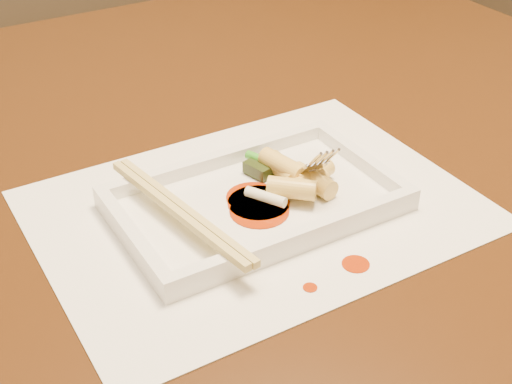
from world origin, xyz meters
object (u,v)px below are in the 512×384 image
plate_base (256,204)px  chopstick_a (175,211)px  placemat (256,209)px  fork (310,105)px  table (116,240)px

plate_base → chopstick_a: 0.08m
placemat → fork: fork is taller
table → plate_base: plate_base is taller
table → plate_base: size_ratio=5.38×
plate_base → fork: size_ratio=1.86×
placemat → fork: (0.07, 0.02, 0.08)m
table → fork: fork is taller
fork → plate_base: bearing=-165.6°
table → chopstick_a: chopstick_a is taller
table → plate_base: (0.09, -0.15, 0.11)m
plate_base → chopstick_a: chopstick_a is taller
plate_base → fork: fork is taller
plate_base → table: bearing=120.9°
chopstick_a → fork: size_ratio=1.45×
chopstick_a → placemat: bearing=0.0°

